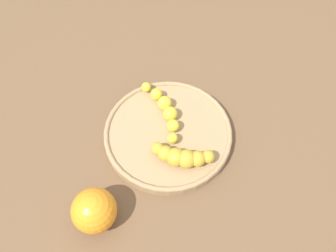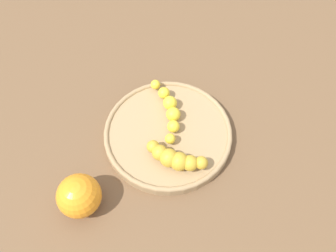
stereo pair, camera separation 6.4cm
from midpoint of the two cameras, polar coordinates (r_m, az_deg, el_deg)
name	(u,v)px [view 1 (the left image)]	position (r m, az deg, el deg)	size (l,w,h in m)	color
ground_plane	(168,136)	(0.67, -2.72, -1.96)	(2.40, 2.40, 0.00)	brown
fruit_bowl	(168,133)	(0.66, -2.76, -1.42)	(0.25, 0.25, 0.02)	#A08259
banana_spotted	(181,156)	(0.61, -0.70, -5.44)	(0.12, 0.05, 0.03)	gold
banana_yellow	(165,109)	(0.67, -3.25, 2.67)	(0.12, 0.12, 0.03)	yellow
orange_fruit	(94,210)	(0.59, -15.59, -13.93)	(0.08, 0.08, 0.08)	orange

